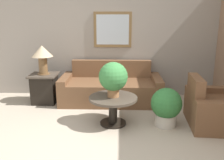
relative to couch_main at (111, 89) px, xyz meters
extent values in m
plane|color=tan|center=(-0.03, -2.13, -0.28)|extent=(20.00, 20.00, 0.00)
cube|color=gray|center=(-0.03, 0.52, 1.02)|extent=(6.76, 0.06, 2.60)
cube|color=brown|center=(0.02, 0.48, 1.23)|extent=(0.84, 0.03, 0.77)
cube|color=#B2BCC6|center=(0.02, 0.46, 1.23)|extent=(0.72, 0.01, 0.65)
cube|color=brown|center=(0.00, -0.04, -0.05)|extent=(1.77, 0.95, 0.46)
cube|color=brown|center=(0.00, 0.35, 0.37)|extent=(1.77, 0.16, 0.38)
cube|color=brown|center=(-0.97, -0.04, 0.00)|extent=(0.18, 0.95, 0.56)
cube|color=brown|center=(0.97, -0.04, 0.00)|extent=(0.18, 0.95, 0.56)
cube|color=brown|center=(1.82, -1.14, -0.05)|extent=(0.91, 0.70, 0.46)
cube|color=brown|center=(1.47, -1.12, 0.37)|extent=(0.20, 0.66, 0.38)
cube|color=brown|center=(1.79, -1.55, 0.00)|extent=(0.87, 0.24, 0.56)
cube|color=brown|center=(1.85, -0.73, 0.00)|extent=(0.87, 0.24, 0.56)
cylinder|color=black|center=(0.08, -1.16, -0.27)|extent=(0.45, 0.45, 0.03)
cylinder|color=black|center=(0.08, -1.16, -0.04)|extent=(0.15, 0.15, 0.42)
cylinder|color=#473D33|center=(0.08, -1.16, 0.19)|extent=(0.82, 0.82, 0.04)
cube|color=black|center=(-1.41, -0.11, 0.01)|extent=(0.48, 0.48, 0.59)
cube|color=#473D33|center=(-1.41, -0.11, 0.32)|extent=(0.57, 0.57, 0.03)
cylinder|color=brown|center=(-1.41, -0.11, 0.35)|extent=(0.25, 0.25, 0.02)
cylinder|color=brown|center=(-1.41, -0.11, 0.54)|extent=(0.18, 0.18, 0.35)
cone|color=tan|center=(-1.41, -0.11, 0.83)|extent=(0.43, 0.43, 0.23)
cylinder|color=#9E6B42|center=(0.08, -1.14, 0.29)|extent=(0.20, 0.20, 0.17)
sphere|color=#387A3D|center=(0.08, -1.14, 0.56)|extent=(0.49, 0.49, 0.49)
cylinder|color=beige|center=(0.98, -1.20, -0.18)|extent=(0.36, 0.36, 0.21)
sphere|color=#2D6B33|center=(0.98, -1.20, 0.12)|extent=(0.52, 0.52, 0.52)
camera|label=1|loc=(0.19, -5.15, 1.58)|focal=40.00mm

